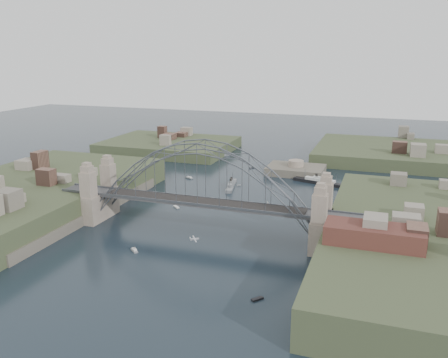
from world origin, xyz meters
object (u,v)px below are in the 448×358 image
(bridge, at_px, (202,187))
(naval_cruiser_near, at_px, (231,185))
(naval_cruiser_far, at_px, (217,156))
(fort_island, at_px, (295,174))
(wharf_shed, at_px, (374,235))
(ocean_liner, at_px, (320,182))

(bridge, distance_m, naval_cruiser_near, 45.19)
(bridge, xyz_separation_m, naval_cruiser_far, (-27.63, 88.26, -11.57))
(bridge, relative_size, naval_cruiser_far, 6.34)
(fort_island, xyz_separation_m, wharf_shed, (32.00, -84.00, 10.34))
(bridge, bearing_deg, naval_cruiser_far, 107.38)
(naval_cruiser_near, bearing_deg, wharf_shed, -48.84)
(naval_cruiser_near, distance_m, ocean_liner, 32.81)
(bridge, bearing_deg, fort_island, 80.27)
(bridge, bearing_deg, wharf_shed, -17.65)
(bridge, height_order, naval_cruiser_near, bridge)
(naval_cruiser_far, height_order, ocean_liner, ocean_liner)
(ocean_liner, bearing_deg, naval_cruiser_near, -153.34)
(naval_cruiser_far, bearing_deg, wharf_shed, -54.99)
(wharf_shed, bearing_deg, fort_island, 110.85)
(wharf_shed, height_order, naval_cruiser_far, wharf_shed)
(ocean_liner, bearing_deg, naval_cruiser_far, 149.24)
(wharf_shed, height_order, naval_cruiser_near, wharf_shed)
(wharf_shed, bearing_deg, bridge, 162.35)
(wharf_shed, distance_m, naval_cruiser_near, 76.62)
(ocean_liner, bearing_deg, fort_island, 133.12)
(fort_island, height_order, naval_cruiser_far, fort_island)
(naval_cruiser_near, xyz_separation_m, ocean_liner, (29.32, 14.72, 0.05))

